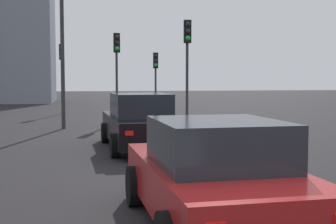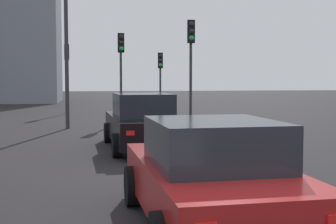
{
  "view_description": "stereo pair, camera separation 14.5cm",
  "coord_description": "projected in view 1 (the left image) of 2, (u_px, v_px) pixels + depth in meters",
  "views": [
    {
      "loc": [
        -4.05,
        1.81,
        2.0
      ],
      "look_at": [
        4.88,
        0.09,
        1.36
      ],
      "focal_mm": 48.28,
      "sensor_mm": 36.0,
      "label": 1
    },
    {
      "loc": [
        -4.07,
        1.67,
        2.0
      ],
      "look_at": [
        4.88,
        0.09,
        1.36
      ],
      "focal_mm": 48.28,
      "sensor_mm": 36.0,
      "label": 2
    }
  ],
  "objects": [
    {
      "name": "traffic_light_far_left",
      "position": [
        62.0,
        64.0,
        26.47
      ],
      "size": [
        0.32,
        0.3,
        4.11
      ],
      "rotation": [
        0.0,
        0.0,
        3.24
      ],
      "color": "#2D2D30",
      "rests_on": "ground_plane"
    },
    {
      "name": "car_red_second",
      "position": [
        214.0,
        176.0,
        6.07
      ],
      "size": [
        4.15,
        2.07,
        1.49
      ],
      "rotation": [
        0.0,
        0.0,
        0.03
      ],
      "color": "maroon",
      "rests_on": "ground_plane"
    },
    {
      "name": "car_black_lead",
      "position": [
        139.0,
        122.0,
        13.16
      ],
      "size": [
        4.78,
        2.09,
        1.62
      ],
      "rotation": [
        0.0,
        0.0,
        0.04
      ],
      "color": "black",
      "rests_on": "ground_plane"
    },
    {
      "name": "traffic_light_near_right",
      "position": [
        187.0,
        52.0,
        17.85
      ],
      "size": [
        0.32,
        0.29,
        4.37
      ],
      "rotation": [
        0.0,
        0.0,
        3.09
      ],
      "color": "#2D2D30",
      "rests_on": "ground_plane"
    },
    {
      "name": "street_lamp_kerbside",
      "position": [
        62.0,
        31.0,
        18.37
      ],
      "size": [
        0.56,
        0.36,
        6.77
      ],
      "color": "#2D2D30",
      "rests_on": "ground_plane"
    },
    {
      "name": "traffic_light_far_right",
      "position": [
        156.0,
        70.0,
        26.07
      ],
      "size": [
        0.32,
        0.29,
        3.59
      ],
      "rotation": [
        0.0,
        0.0,
        3.07
      ],
      "color": "#2D2D30",
      "rests_on": "ground_plane"
    },
    {
      "name": "traffic_light_near_left",
      "position": [
        117.0,
        59.0,
        21.1
      ],
      "size": [
        0.33,
        0.3,
        4.2
      ],
      "rotation": [
        0.0,
        0.0,
        3.26
      ],
      "color": "#2D2D30",
      "rests_on": "ground_plane"
    }
  ]
}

